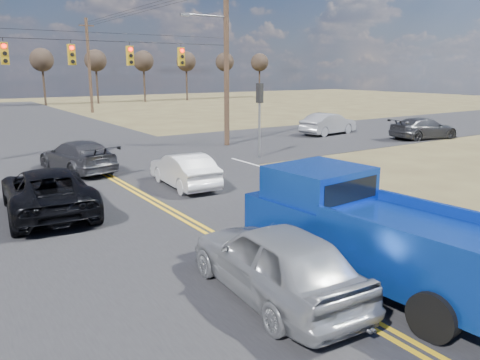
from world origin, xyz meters
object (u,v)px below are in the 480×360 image
silver_suv (275,260)px  black_suv (47,191)px  pickup_truck (366,231)px  dgrey_car_queue (78,156)px  white_car_queue (184,170)px  cross_car_east_near (328,124)px  cross_car_east_far (424,128)px

silver_suv → black_suv: bearing=-69.3°
pickup_truck → dgrey_car_queue: bearing=93.1°
silver_suv → black_suv: 8.98m
pickup_truck → dgrey_car_queue: 15.30m
black_suv → white_car_queue: 5.40m
dgrey_car_queue → cross_car_east_near: 18.84m
black_suv → cross_car_east_near: bearing=-152.1°
cross_car_east_far → dgrey_car_queue: bearing=94.2°
pickup_truck → cross_car_east_far: pickup_truck is taller
black_suv → cross_car_east_near: size_ratio=1.16×
white_car_queue → cross_car_east_far: (19.67, 3.00, 0.04)m
cross_car_east_far → silver_suv: bearing=128.9°
black_suv → white_car_queue: bearing=-166.4°
black_suv → white_car_queue: (5.33, 0.83, -0.08)m
silver_suv → white_car_queue: size_ratio=1.12×
pickup_truck → white_car_queue: size_ratio=1.56×
cross_car_east_near → white_car_queue: bearing=108.7°
black_suv → cross_car_east_far: size_ratio=1.11×
black_suv → dgrey_car_queue: black_suv is taller
dgrey_car_queue → pickup_truck: bearing=88.4°
cross_car_east_far → black_suv: bearing=108.6°
silver_suv → cross_car_east_near: 25.64m
pickup_truck → cross_car_east_far: (20.27, 12.89, -0.42)m
white_car_queue → black_suv: bearing=12.9°
pickup_truck → white_car_queue: (0.60, 9.89, -0.46)m
pickup_truck → silver_suv: pickup_truck is taller
pickup_truck → white_car_queue: bearing=81.6°
black_suv → white_car_queue: black_suv is taller
black_suv → cross_car_east_far: bearing=-166.5°
black_suv → silver_suv: bearing=111.5°
dgrey_car_queue → cross_car_east_near: size_ratio=1.05×
pickup_truck → black_suv: pickup_truck is taller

